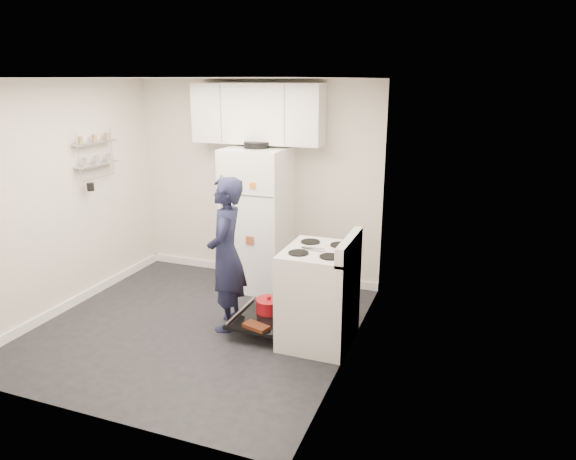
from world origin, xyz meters
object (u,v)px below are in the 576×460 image
at_px(electric_range, 318,296).
at_px(open_oven_door, 265,313).
at_px(refrigerator, 258,219).
at_px(person, 226,254).

xyz_separation_m(electric_range, open_oven_door, (-0.58, 0.04, -0.28)).
bearing_deg(refrigerator, electric_range, -44.89).
relative_size(electric_range, refrigerator, 0.61).
distance_m(electric_range, refrigerator, 1.61).
relative_size(electric_range, open_oven_door, 1.53).
relative_size(open_oven_door, person, 0.45).
height_order(electric_range, person, person).
bearing_deg(electric_range, refrigerator, 135.11).
height_order(electric_range, open_oven_door, electric_range).
height_order(refrigerator, person, refrigerator).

